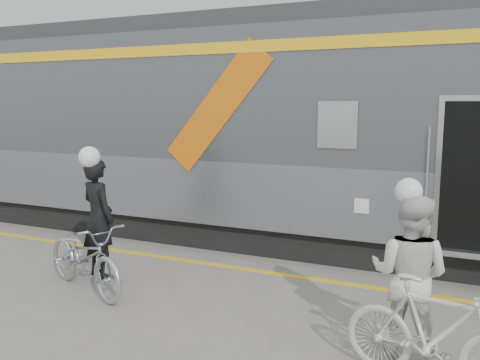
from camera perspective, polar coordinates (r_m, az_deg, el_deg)
The scene contains 9 objects.
ground at distance 6.18m, azimuth -5.91°, elevation -16.03°, with size 90.00×90.00×0.00m, color slate.
train at distance 9.27m, azimuth 11.87°, elevation 5.26°, with size 24.00×3.17×4.10m.
safety_strip at distance 7.98m, azimuth 1.97°, elevation -10.15°, with size 24.00×0.12×0.01m, color yellow.
man at distance 7.78m, azimuth -15.62°, elevation -4.15°, with size 0.65×0.43×1.79m, color black.
bicycle_left at distance 7.35m, azimuth -17.04°, elevation -8.20°, with size 0.65×1.88×0.99m, color #A7AAAF.
woman at distance 5.52m, azimuth 18.48°, elevation -10.12°, with size 0.82×0.64×1.69m, color silver.
bicycle_right at distance 5.11m, azimuth 21.10°, elevation -15.82°, with size 0.48×1.70×1.02m, color beige.
helmet_man at distance 7.62m, azimuth -15.94°, elevation 3.58°, with size 0.31×0.31×0.31m, color white.
helmet_woman at distance 5.29m, azimuth 18.99°, elevation -0.03°, with size 0.27×0.27×0.27m, color white.
Camera 1 is at (2.85, -4.84, 2.58)m, focal length 38.00 mm.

